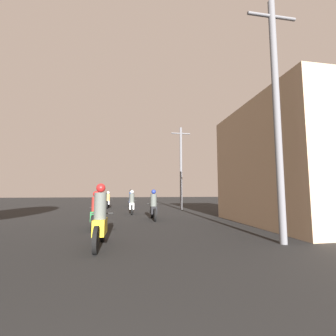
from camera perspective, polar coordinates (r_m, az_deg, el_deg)
The scene contains 9 objects.
motorcycle_yellow at distance 6.36m, azimuth -16.86°, elevation -12.88°, with size 0.60×2.03×1.66m.
motorcycle_green at distance 9.49m, azimuth -17.89°, elevation -10.88°, with size 0.60×1.88×1.47m.
motorcycle_black at distance 11.90m, azimuth -3.73°, elevation -9.98°, with size 0.60×2.09×1.56m.
motorcycle_white at distance 15.07m, azimuth -9.19°, elevation -9.08°, with size 0.60×1.90×1.55m.
motorcycle_silver at distance 20.56m, azimuth -14.98°, elevation -8.19°, with size 0.60×2.12×1.48m.
motorcycle_blue at distance 23.01m, azimuth -9.44°, elevation -7.91°, with size 0.60×2.04×1.66m.
building_right_near at distance 11.92m, azimuth 30.24°, elevation 0.86°, with size 5.10×6.79×5.41m.
utility_pole_near at distance 7.55m, azimuth 25.88°, elevation 13.03°, with size 1.60×0.20×7.34m.
utility_pole_far at distance 18.53m, azimuth 3.32°, elevation 0.53°, with size 1.60×0.20×6.79m.
Camera 1 is at (0.68, 0.36, 1.45)m, focal length 24.00 mm.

